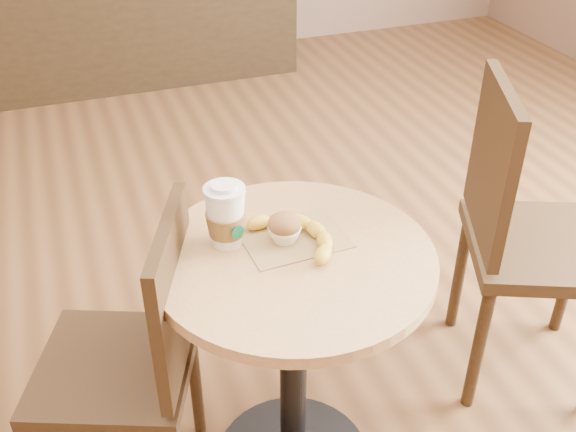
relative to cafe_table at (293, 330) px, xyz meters
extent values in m
cylinder|color=black|center=(0.00, 0.00, -0.14)|extent=(0.07, 0.07, 0.72)
cylinder|color=tan|center=(0.00, 0.00, 0.22)|extent=(0.66, 0.66, 0.03)
cube|color=#342312|center=(-0.43, 0.11, -0.09)|extent=(0.49, 0.49, 0.04)
cylinder|color=#342312|center=(-0.52, 0.32, -0.30)|extent=(0.03, 0.03, 0.43)
cylinder|color=#342312|center=(-0.22, 0.20, -0.30)|extent=(0.03, 0.03, 0.43)
cube|color=#342312|center=(-0.28, 0.05, 0.15)|extent=(0.16, 0.34, 0.40)
cube|color=#342312|center=(0.84, 0.11, -0.03)|extent=(0.57, 0.57, 0.04)
cylinder|color=#342312|center=(1.08, 0.21, -0.27)|extent=(0.04, 0.04, 0.49)
cylinder|color=#342312|center=(0.60, 0.02, -0.27)|extent=(0.04, 0.04, 0.49)
cylinder|color=#342312|center=(0.74, 0.36, -0.27)|extent=(0.04, 0.04, 0.49)
cube|color=#342312|center=(0.66, 0.19, 0.24)|extent=(0.19, 0.39, 0.46)
cube|color=black|center=(-0.03, 3.13, -0.02)|extent=(2.20, 0.60, 1.00)
cube|color=olive|center=(0.02, 0.06, 0.24)|extent=(0.25, 0.19, 0.00)
cylinder|color=silver|center=(-0.13, 0.10, 0.38)|extent=(0.10, 0.10, 0.01)
cylinder|color=silver|center=(-0.13, 0.10, 0.39)|extent=(0.06, 0.06, 0.01)
cylinder|color=#074B28|center=(-0.12, 0.05, 0.29)|extent=(0.03, 0.01, 0.03)
ellipsoid|color=brown|center=(0.00, 0.06, 0.28)|extent=(0.08, 0.08, 0.05)
ellipsoid|color=#FBECC9|center=(0.00, 0.06, 0.30)|extent=(0.03, 0.03, 0.02)
camera|label=1|loc=(-0.43, -1.15, 1.16)|focal=42.00mm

